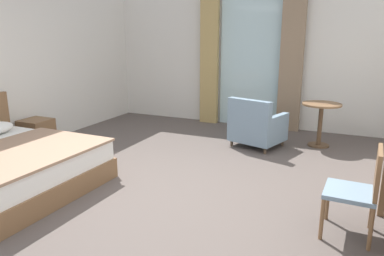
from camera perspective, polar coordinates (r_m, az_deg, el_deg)
name	(u,v)px	position (r m, az deg, el deg)	size (l,w,h in m)	color
ground	(164,196)	(4.38, -4.45, -10.48)	(6.43, 7.86, 0.10)	#564C47
wall_back	(251,55)	(7.42, 9.21, 11.21)	(6.03, 0.12, 2.80)	silver
balcony_glass_door	(250,64)	(7.35, 9.01, 9.88)	(1.19, 0.02, 2.47)	silver
curtain_panel_left	(209,58)	(7.50, 2.73, 10.94)	(0.37, 0.10, 2.68)	tan
curtain_panel_right	(292,60)	(7.07, 15.28, 10.25)	(0.42, 0.10, 2.68)	#897056
nightstand	(37,134)	(6.34, -23.06, -0.91)	(0.43, 0.43, 0.49)	brown
desk_chair	(360,187)	(3.60, 24.80, -8.42)	(0.45, 0.47, 0.85)	gray
armchair_by_window	(256,127)	(6.02, 10.01, 0.18)	(0.91, 0.88, 0.81)	gray
round_cafe_table	(321,115)	(6.29, 19.49, 1.93)	(0.62, 0.62, 0.71)	brown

